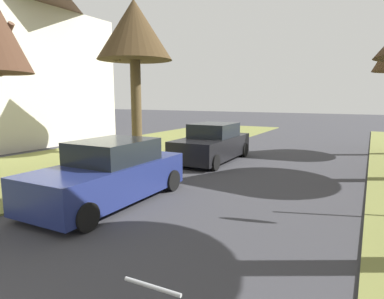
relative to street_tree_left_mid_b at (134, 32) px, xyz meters
The scene contains 4 objects.
street_tree_left_mid_b is the anchor object (origin of this frame).
parked_sedan_navy 8.99m from the street_tree_left_mid_b, 57.04° to the right, with size 2.01×4.43×1.57m.
parked_sedan_black 6.33m from the street_tree_left_mid_b, ahead, with size 2.01×4.43×1.57m.
house_backdrop_left 8.75m from the street_tree_left_mid_b, behind, with size 7.61×10.60×9.84m.
Camera 1 is at (3.59, 0.95, 2.64)m, focal length 30.68 mm.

